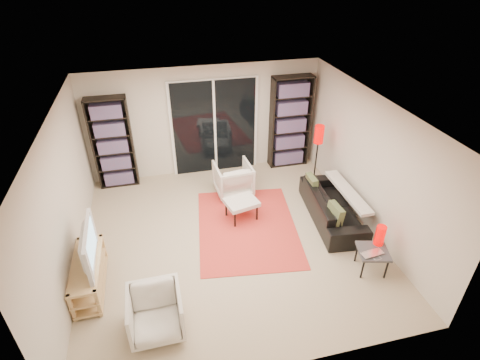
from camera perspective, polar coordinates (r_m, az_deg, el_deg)
The scene contains 20 objects.
floor at distance 6.74m, azimuth -1.49°, elevation -8.82°, with size 5.00×5.00×0.00m, color tan.
wall_back at distance 8.22m, azimuth -5.36°, elevation 8.91°, with size 5.00×0.02×2.40m, color beige.
wall_front at distance 4.19m, azimuth 5.95°, elevation -18.14°, with size 5.00×0.02×2.40m, color beige.
wall_left at distance 6.12m, azimuth -25.23°, elevation -3.06°, with size 0.02×5.00×2.40m, color beige.
wall_right at distance 6.90m, azimuth 19.11°, elevation 2.44°, with size 0.02×5.00×2.40m, color beige.
ceiling at distance 5.48m, azimuth -1.84°, elevation 10.53°, with size 5.00×5.00×0.02m, color white.
sliding_door at distance 8.27m, azimuth -3.89°, elevation 8.00°, with size 1.92×0.08×2.16m.
bookshelf_left at distance 8.14m, azimuth -18.81°, elevation 5.30°, with size 0.80×0.30×1.95m.
bookshelf_right at distance 8.57m, azimuth 7.65°, elevation 8.68°, with size 0.90×0.30×2.10m.
tv_stand at distance 6.17m, azimuth -22.00°, elevation -13.17°, with size 0.40×1.24×0.50m.
tv at distance 5.82m, azimuth -22.87°, elevation -9.40°, with size 1.03×0.13×0.59m, color black.
rug at distance 6.97m, azimuth 1.10°, elevation -7.13°, with size 1.77×2.39×0.01m, color red.
sofa at distance 7.23m, azimuth 13.87°, elevation -3.88°, with size 1.90×0.74×0.56m, color black.
armchair_back at distance 7.72m, azimuth -1.05°, elevation 0.22°, with size 0.72×0.74×0.67m, color silver.
armchair_front at distance 5.32m, azimuth -12.71°, elevation -19.16°, with size 0.70×0.72×0.65m, color silver.
ottoman at distance 6.98m, azimuth 0.23°, elevation -3.52°, with size 0.67×0.59×0.40m.
side_table at distance 6.29m, azimuth 19.60°, elevation -10.40°, with size 0.56×0.56×0.40m.
laptop at distance 6.15m, azimuth 19.79°, elevation -10.81°, with size 0.35×0.23×0.03m, color silver.
table_lamp at distance 6.31m, azimuth 20.56°, elevation -7.89°, with size 0.15×0.15×0.34m, color #D70100.
floor_lamp at distance 7.82m, azimuth 11.84°, elevation 5.89°, with size 0.21×0.21×1.38m.
Camera 1 is at (-1.03, -5.00, 4.40)m, focal length 28.00 mm.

